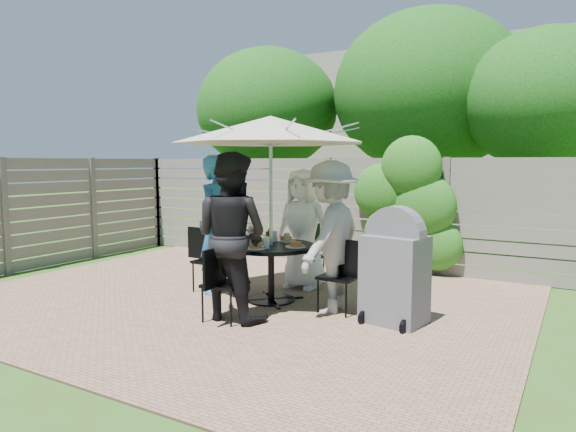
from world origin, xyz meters
The scene contains 22 objects.
backyard_envelope centered at (0.09, 10.29, 2.61)m, with size 60.00×60.00×5.00m.
patio_table centered at (0.45, 0.40, 0.51)m, with size 1.14×1.14×0.74m.
umbrella centered at (0.45, 0.40, 2.16)m, with size 2.44×2.44×2.34m.
chair_back centered at (0.46, 1.37, 0.26)m, with size 0.43×0.63×0.87m.
person_back centered at (0.46, 1.23, 0.84)m, with size 0.82×0.53×1.68m, color white.
chair_left centered at (-0.52, 0.41, 0.26)m, with size 0.64×0.43×0.88m.
person_left centered at (-0.38, 0.41, 0.93)m, with size 0.68×0.45×1.87m, color #2668A4.
chair_front centered at (0.44, -0.56, 0.26)m, with size 0.45×0.64×0.86m.
person_front centered at (0.44, -0.43, 0.94)m, with size 0.92×0.71×1.88m, color black.
chair_right centered at (1.41, 0.39, 0.27)m, with size 0.65×0.45×0.88m.
person_right centered at (1.28, 0.39, 0.90)m, with size 1.16×0.67×1.79m, color #9E9D9A.
plate_back centered at (0.45, 0.76, 0.76)m, with size 0.26×0.26×0.06m.
plate_left centered at (0.09, 0.41, 0.76)m, with size 0.26×0.26×0.06m.
plate_front centered at (0.44, 0.04, 0.76)m, with size 0.26×0.26×0.06m.
plate_right centered at (0.81, 0.40, 0.76)m, with size 0.26×0.26×0.06m.
glass_back centered at (0.34, 0.66, 0.81)m, with size 0.07×0.07×0.14m, color silver.
glass_left centered at (0.19, 0.30, 0.81)m, with size 0.07×0.07×0.14m, color silver.
glass_front centered at (0.55, 0.14, 0.81)m, with size 0.07×0.07×0.14m, color silver.
syrup_jug centered at (0.39, 0.45, 0.82)m, with size 0.09×0.09×0.16m, color #59280C.
coffee_cup centered at (0.55, 0.62, 0.80)m, with size 0.08×0.08×0.12m, color #C6B293.
bicycle centered at (-1.64, 2.60, 0.45)m, with size 0.60×1.71×0.90m, color #333338.
bbq_grill centered at (2.09, 0.31, 0.59)m, with size 0.71×0.58×1.30m.
Camera 1 is at (3.82, -5.02, 1.77)m, focal length 32.00 mm.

